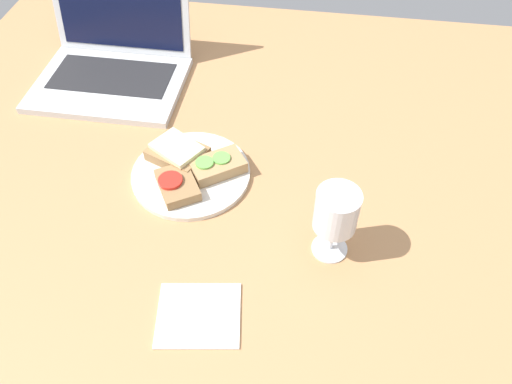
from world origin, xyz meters
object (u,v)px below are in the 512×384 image
Objects in this scene: plate at (191,174)px; napkin at (199,315)px; laptop at (113,59)px; sandwich_with_tomato at (177,185)px; sandwich_with_cucumber at (215,165)px; sandwich_with_cheese at (177,152)px; wine_glass at (336,213)px.

napkin is at bearing -74.30° from plate.
plate is 0.68× the size of laptop.
plate is 1.79× the size of napkin.
sandwich_with_tomato is 0.33× the size of laptop.
sandwich_with_cucumber is (4.64, 1.19, 1.84)cm from plate.
sandwich_with_cheese is 1.09× the size of sandwich_with_cucumber.
laptop is at bearing 140.97° from wine_glass.
sandwich_with_cheese is at bearing -49.93° from laptop.
wine_glass is at bearing -32.43° from sandwich_with_cucumber.
wine_glass is at bearing -39.03° from laptop.
plate is 1.78× the size of sandwich_with_cheese.
sandwich_with_cheese is at bearing 151.48° from wine_glass.
napkin is (9.55, -24.29, -1.99)cm from sandwich_with_tomato.
napkin is (11.52, -32.41, -2.34)cm from sandwich_with_cheese.
plate is at bearing -165.58° from sandwich_with_cucumber.
sandwich_with_cucumber is at bearing -15.69° from sandwich_with_cheese.
wine_glass is 68.10cm from laptop.
laptop reaches higher than sandwich_with_cucumber.
sandwich_with_cucumber reaches higher than plate.
plate is 1.95× the size of sandwich_with_cucumber.
wine_glass is 1.10× the size of napkin.
sandwich_with_tomato is (1.97, -8.11, -0.35)cm from sandwich_with_cheese.
wine_glass is (22.89, -14.55, 7.47)cm from sandwich_with_cucumber.
napkin is at bearing -83.38° from sandwich_with_cucumber.
sandwich_with_cheese is 34.47cm from napkin.
wine_glass is at bearing -16.71° from sandwich_with_tomato.
napkin is (-19.39, -15.61, -9.62)cm from wine_glass.
wine_glass is at bearing -28.52° from sandwich_with_cheese.
sandwich_with_tomato is at bearing -76.36° from sandwich_with_cheese.
napkin is at bearing -60.26° from laptop.
wine_glass reaches higher than sandwich_with_cheese.
sandwich_with_tomato is 0.79× the size of wine_glass.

